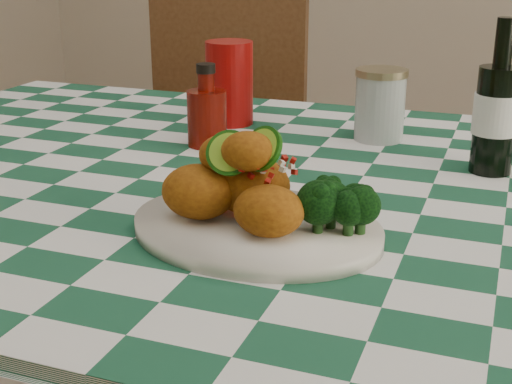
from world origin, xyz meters
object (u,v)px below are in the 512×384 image
at_px(ketchup_bottle, 207,105).
at_px(beer_bottle, 498,97).
at_px(mason_jar, 380,105).
at_px(red_tumbler, 229,83).
at_px(plate, 256,228).
at_px(wooden_chair_left, 207,185).
at_px(fried_chicken_pile, 251,177).

relative_size(ketchup_bottle, beer_bottle, 0.61).
xyz_separation_m(mason_jar, beer_bottle, (0.19, -0.12, 0.05)).
relative_size(red_tumbler, mason_jar, 1.25).
bearing_deg(plate, ketchup_bottle, 122.39).
relative_size(plate, ketchup_bottle, 2.21).
height_order(plate, beer_bottle, beer_bottle).
bearing_deg(wooden_chair_left, plate, -67.12).
bearing_deg(red_tumbler, ketchup_bottle, -81.78).
bearing_deg(plate, fried_chicken_pile, 180.00).
distance_m(fried_chicken_pile, beer_bottle, 0.44).
bearing_deg(fried_chicken_pile, wooden_chair_left, 117.44).
distance_m(beer_bottle, wooden_chair_left, 1.01).
relative_size(red_tumbler, wooden_chair_left, 0.16).
bearing_deg(plate, beer_bottle, 55.00).
bearing_deg(wooden_chair_left, beer_bottle, -42.72).
distance_m(plate, red_tumbler, 0.55).
distance_m(fried_chicken_pile, mason_jar, 0.48).
distance_m(plate, fried_chicken_pile, 0.06).
height_order(red_tumbler, ketchup_bottle, red_tumbler).
relative_size(plate, mason_jar, 2.48).
height_order(ketchup_bottle, beer_bottle, beer_bottle).
bearing_deg(mason_jar, plate, -96.27).
height_order(fried_chicken_pile, mason_jar, fried_chicken_pile).
xyz_separation_m(red_tumbler, ketchup_bottle, (0.02, -0.16, -0.01)).
xyz_separation_m(fried_chicken_pile, wooden_chair_left, (-0.48, 0.92, -0.37)).
distance_m(red_tumbler, wooden_chair_left, 0.62).
bearing_deg(wooden_chair_left, red_tumbler, -64.80).
relative_size(fried_chicken_pile, red_tumbler, 1.10).
bearing_deg(red_tumbler, plate, -64.37).
bearing_deg(mason_jar, wooden_chair_left, 140.36).
bearing_deg(beer_bottle, ketchup_bottle, -178.05).
distance_m(fried_chicken_pile, ketchup_bottle, 0.40).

